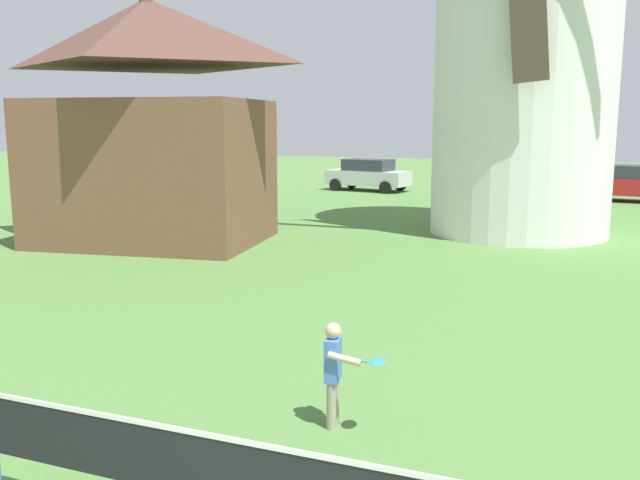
# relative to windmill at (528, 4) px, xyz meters

# --- Properties ---
(windmill) EXTENTS (10.19, 6.06, 14.56)m
(windmill) POSITION_rel_windmill_xyz_m (0.00, 0.00, 0.00)
(windmill) COLOR white
(windmill) RESTS_ON ground_plane
(tennis_net) EXTENTS (4.94, 0.06, 1.10)m
(tennis_net) POSITION_rel_windmill_xyz_m (-0.46, -17.35, -6.12)
(tennis_net) COLOR blue
(tennis_net) RESTS_ON ground_plane
(player_far) EXTENTS (0.74, 0.43, 1.22)m
(player_far) POSITION_rel_windmill_xyz_m (-0.46, -14.88, -6.11)
(player_far) COLOR #9E937F
(player_far) RESTS_ON ground_plane
(parked_car_silver) EXTENTS (4.25, 2.40, 1.56)m
(parked_car_silver) POSITION_rel_windmill_xyz_m (-8.26, 10.78, -5.99)
(parked_car_silver) COLOR silver
(parked_car_silver) RESTS_ON ground_plane
(parked_car_cream) EXTENTS (4.10, 2.22, 1.56)m
(parked_car_cream) POSITION_rel_windmill_xyz_m (-2.01, 10.09, -5.99)
(parked_car_cream) COLOR silver
(parked_car_cream) RESTS_ON ground_plane
(parked_car_red) EXTENTS (4.02, 2.12, 1.56)m
(parked_car_red) POSITION_rel_windmill_xyz_m (3.86, 10.50, -5.99)
(parked_car_red) COLOR red
(parked_car_red) RESTS_ON ground_plane
(chapel) EXTENTS (6.91, 5.49, 7.60)m
(chapel) POSITION_rel_windmill_xyz_m (-9.49, -5.38, -3.52)
(chapel) COLOR brown
(chapel) RESTS_ON ground_plane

